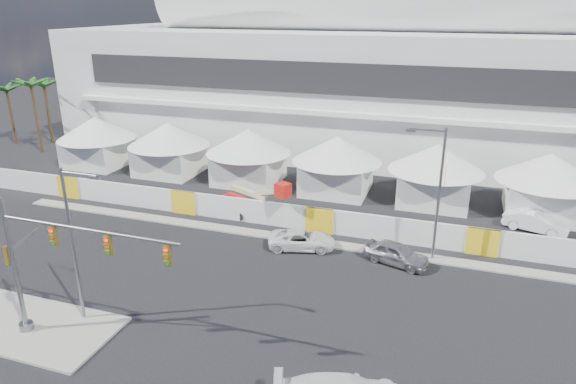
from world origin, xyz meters
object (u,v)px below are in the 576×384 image
(lot_car_a, at_px, (536,222))
(traffic_mast, at_px, (46,266))
(pickup_curb, at_px, (302,240))
(streetlight_median, at_px, (75,236))
(streetlight_curb, at_px, (437,186))
(boom_lift, at_px, (247,202))
(sedan_silver, at_px, (396,253))

(lot_car_a, xyz_separation_m, traffic_mast, (-25.68, -23.43, 3.65))
(pickup_curb, xyz_separation_m, lot_car_a, (16.56, 8.82, 0.11))
(pickup_curb, xyz_separation_m, streetlight_median, (-8.84, -12.63, 4.58))
(streetlight_curb, relative_size, boom_lift, 1.17)
(boom_lift, bearing_deg, streetlight_curb, 11.76)
(sedan_silver, xyz_separation_m, pickup_curb, (-6.86, 0.17, -0.09))
(streetlight_median, height_order, boom_lift, streetlight_median)
(sedan_silver, relative_size, boom_lift, 0.56)
(sedan_silver, bearing_deg, streetlight_median, 145.61)
(streetlight_curb, bearing_deg, streetlight_median, -142.25)
(streetlight_median, relative_size, boom_lift, 1.10)
(streetlight_curb, distance_m, boom_lift, 16.40)
(sedan_silver, bearing_deg, pickup_curb, 105.75)
(traffic_mast, bearing_deg, streetlight_median, 82.06)
(lot_car_a, relative_size, streetlight_curb, 0.51)
(streetlight_curb, bearing_deg, lot_car_a, 45.30)
(sedan_silver, relative_size, lot_car_a, 0.94)
(traffic_mast, xyz_separation_m, streetlight_curb, (18.13, 15.81, 1.05))
(boom_lift, bearing_deg, streetlight_median, -73.47)
(sedan_silver, distance_m, streetlight_curb, 5.36)
(traffic_mast, relative_size, streetlight_curb, 1.11)
(sedan_silver, xyz_separation_m, streetlight_curb, (2.16, 1.36, 4.71))
(pickup_curb, height_order, boom_lift, boom_lift)
(lot_car_a, distance_m, streetlight_median, 33.55)
(pickup_curb, distance_m, streetlight_curb, 10.28)
(pickup_curb, relative_size, lot_car_a, 1.03)
(sedan_silver, distance_m, lot_car_a, 13.23)
(streetlight_median, bearing_deg, lot_car_a, 40.18)
(traffic_mast, bearing_deg, streetlight_curb, 41.08)
(sedan_silver, bearing_deg, lot_car_a, -30.01)
(traffic_mast, relative_size, streetlight_median, 1.18)
(pickup_curb, xyz_separation_m, streetlight_curb, (9.02, 1.19, 4.80))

